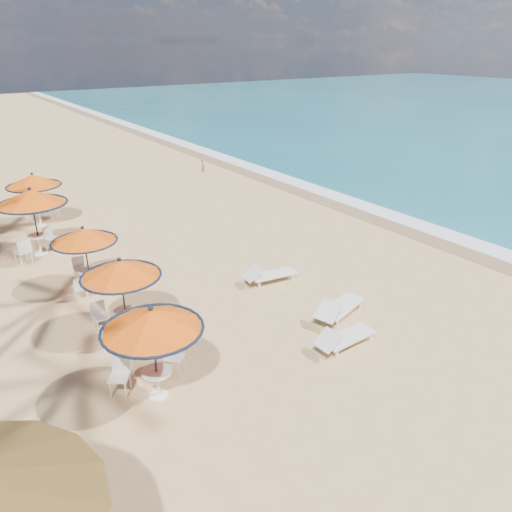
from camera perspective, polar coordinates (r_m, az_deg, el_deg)
The scene contains 12 objects.
ground at distance 14.12m, azimuth 8.97°, elevation -9.13°, with size 160.00×160.00×0.00m, color tan.
foam_strip at distance 26.68m, azimuth 9.14°, elevation 6.71°, with size 1.20×140.00×0.04m, color white.
wetsand_band at distance 26.09m, azimuth 7.68°, elevation 6.41°, with size 1.40×140.00×0.02m, color olive.
station_0 at distance 11.17m, azimuth -11.90°, elevation -7.97°, with size 2.27×2.27×2.36m.
station_1 at distance 13.83m, azimuth -15.25°, elevation -2.55°, with size 2.18×2.18×2.27m.
station_2 at distance 16.78m, azimuth -18.98°, elevation 1.39°, with size 2.09×2.09×2.18m.
station_3 at distance 20.16m, azimuth -24.25°, elevation 5.47°, with size 2.54×2.54×2.65m.
station_4 at distance 23.74m, azimuth -24.00°, elevation 7.27°, with size 2.29×2.29×2.38m.
lounger_near at distance 13.55m, azimuth 9.95°, elevation -9.18°, with size 1.86×0.65×0.66m.
lounger_mid at distance 14.87m, azimuth 9.43°, elevation -5.84°, with size 2.11×1.22×0.72m.
lounger_far at distance 16.77m, azimuth 1.41°, elevation -2.09°, with size 1.91×0.81×0.66m.
person at distance 31.41m, azimuth -6.09°, elevation 10.22°, with size 0.32×0.21×0.89m, color #905F49.
Camera 1 is at (-8.42, -8.48, 7.52)m, focal length 35.00 mm.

